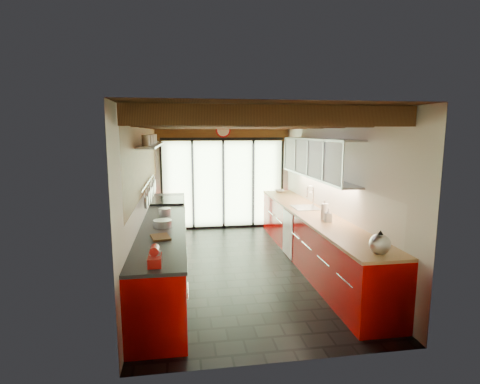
{
  "coord_description": "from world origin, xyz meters",
  "views": [
    {
      "loc": [
        -0.96,
        -6.11,
        2.31
      ],
      "look_at": [
        0.05,
        0.4,
        1.25
      ],
      "focal_mm": 28.0,
      "sensor_mm": 36.0,
      "label": 1
    }
  ],
  "objects_px": {
    "stand_mixer": "(155,257)",
    "paper_towel": "(324,212)",
    "kettle": "(380,243)",
    "soap_bottle": "(328,215)",
    "bowl": "(280,191)"
  },
  "relations": [
    {
      "from": "stand_mixer",
      "to": "paper_towel",
      "type": "height_order",
      "value": "paper_towel"
    },
    {
      "from": "kettle",
      "to": "soap_bottle",
      "type": "distance_m",
      "value": 1.55
    },
    {
      "from": "stand_mixer",
      "to": "soap_bottle",
      "type": "xyz_separation_m",
      "value": [
        2.54,
        1.55,
        0.02
      ]
    },
    {
      "from": "soap_bottle",
      "to": "paper_towel",
      "type": "bearing_deg",
      "value": 90.0
    },
    {
      "from": "kettle",
      "to": "paper_towel",
      "type": "bearing_deg",
      "value": 90.0
    },
    {
      "from": "paper_towel",
      "to": "soap_bottle",
      "type": "xyz_separation_m",
      "value": [
        0.0,
        -0.16,
        -0.02
      ]
    },
    {
      "from": "kettle",
      "to": "soap_bottle",
      "type": "xyz_separation_m",
      "value": [
        0.0,
        1.55,
        -0.02
      ]
    },
    {
      "from": "paper_towel",
      "to": "bowl",
      "type": "relative_size",
      "value": 1.36
    },
    {
      "from": "stand_mixer",
      "to": "bowl",
      "type": "relative_size",
      "value": 1.07
    },
    {
      "from": "soap_bottle",
      "to": "bowl",
      "type": "relative_size",
      "value": 0.94
    },
    {
      "from": "kettle",
      "to": "bowl",
      "type": "relative_size",
      "value": 1.39
    },
    {
      "from": "kettle",
      "to": "stand_mixer",
      "type": "bearing_deg",
      "value": 179.87
    },
    {
      "from": "paper_towel",
      "to": "bowl",
      "type": "bearing_deg",
      "value": 90.0
    },
    {
      "from": "stand_mixer",
      "to": "kettle",
      "type": "xyz_separation_m",
      "value": [
        2.54,
        -0.01,
        0.04
      ]
    },
    {
      "from": "stand_mixer",
      "to": "bowl",
      "type": "xyz_separation_m",
      "value": [
        2.54,
        4.49,
        -0.06
      ]
    }
  ]
}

